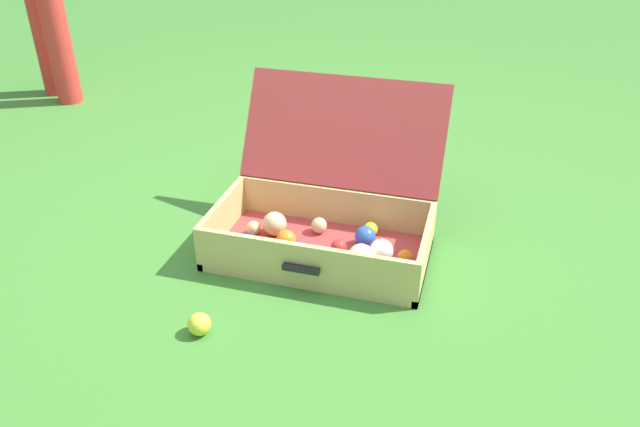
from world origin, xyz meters
The scene contains 3 objects.
ground_plane centered at (0.00, 0.00, 0.00)m, with size 16.00×16.00×0.00m, color #3D7A2D.
open_suitcase centered at (0.07, -0.01, 0.11)m, with size 0.68×0.59×0.47m.
stray_ball_on_grass centered at (-0.13, -0.51, 0.03)m, with size 0.06×0.06×0.06m, color #CCDB38.
Camera 1 is at (0.52, -1.63, 1.10)m, focal length 34.36 mm.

